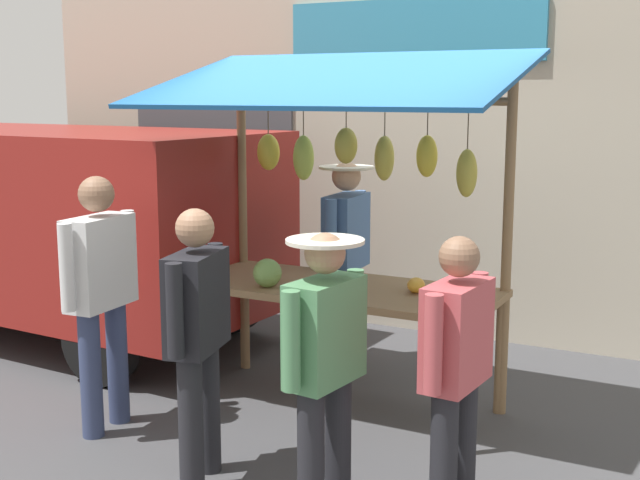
% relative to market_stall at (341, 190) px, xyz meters
% --- Properties ---
extents(ground_plane, '(40.00, 40.00, 0.00)m').
position_rel_market_stall_xyz_m(ground_plane, '(-0.01, 0.03, -1.55)').
color(ground_plane, '#424244').
extents(street_backdrop, '(9.00, 0.30, 3.40)m').
position_rel_market_stall_xyz_m(street_backdrop, '(0.04, -2.17, 0.15)').
color(street_backdrop, '#B2A893').
rests_on(street_backdrop, ground).
extents(market_stall, '(2.50, 1.46, 2.50)m').
position_rel_market_stall_xyz_m(market_stall, '(0.00, 0.00, 0.00)').
color(market_stall, olive).
rests_on(market_stall, ground).
extents(vendor_with_sunhat, '(0.43, 0.71, 1.68)m').
position_rel_market_stall_xyz_m(vendor_with_sunhat, '(0.31, -0.72, -0.55)').
color(vendor_with_sunhat, '#726656').
rests_on(vendor_with_sunhat, ground).
extents(shopper_in_striped_shirt, '(0.33, 0.67, 1.58)m').
position_rel_market_stall_xyz_m(shopper_in_striped_shirt, '(0.18, 1.45, -0.64)').
color(shopper_in_striped_shirt, '#232328').
rests_on(shopper_in_striped_shirt, ground).
extents(shopper_with_shopping_bag, '(0.39, 0.66, 1.53)m').
position_rel_market_stall_xyz_m(shopper_with_shopping_bag, '(-0.67, 1.52, -0.66)').
color(shopper_with_shopping_bag, '#232328').
rests_on(shopper_with_shopping_bag, ground).
extents(shopper_in_grey_tee, '(0.26, 0.71, 1.69)m').
position_rel_market_stall_xyz_m(shopper_in_grey_tee, '(1.18, 1.12, -0.57)').
color(shopper_in_grey_tee, navy).
rests_on(shopper_in_grey_tee, ground).
extents(shopper_with_ponytail, '(0.25, 0.66, 1.51)m').
position_rel_market_stall_xyz_m(shopper_with_ponytail, '(-1.26, 1.23, -0.69)').
color(shopper_with_ponytail, '#232328').
rests_on(shopper_with_ponytail, ground).
extents(parked_van, '(4.48, 2.06, 1.88)m').
position_rel_market_stall_xyz_m(parked_van, '(3.42, -0.44, -0.43)').
color(parked_van, maroon).
rests_on(parked_van, ground).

